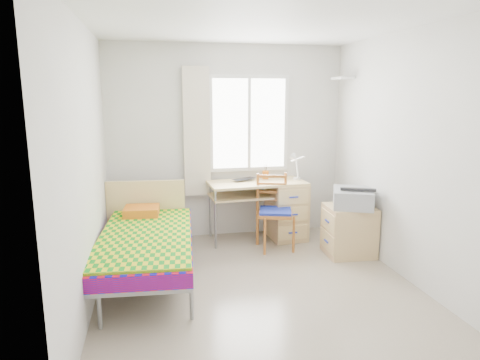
# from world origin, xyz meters

# --- Properties ---
(floor) EXTENTS (3.50, 3.50, 0.00)m
(floor) POSITION_xyz_m (0.00, 0.00, 0.00)
(floor) COLOR #BCAD93
(floor) RESTS_ON ground
(ceiling) EXTENTS (3.50, 3.50, 0.00)m
(ceiling) POSITION_xyz_m (0.00, 0.00, 2.60)
(ceiling) COLOR white
(ceiling) RESTS_ON wall_back
(wall_back) EXTENTS (3.20, 0.00, 3.20)m
(wall_back) POSITION_xyz_m (0.00, 1.75, 1.30)
(wall_back) COLOR silver
(wall_back) RESTS_ON ground
(wall_left) EXTENTS (0.00, 3.50, 3.50)m
(wall_left) POSITION_xyz_m (-1.60, 0.00, 1.30)
(wall_left) COLOR silver
(wall_left) RESTS_ON ground
(wall_right) EXTENTS (0.00, 3.50, 3.50)m
(wall_right) POSITION_xyz_m (1.60, 0.00, 1.30)
(wall_right) COLOR silver
(wall_right) RESTS_ON ground
(window) EXTENTS (1.10, 0.04, 1.30)m
(window) POSITION_xyz_m (0.30, 1.73, 1.55)
(window) COLOR white
(window) RESTS_ON wall_back
(curtain) EXTENTS (0.35, 0.05, 1.70)m
(curtain) POSITION_xyz_m (-0.42, 1.68, 1.45)
(curtain) COLOR #EEE3C5
(curtain) RESTS_ON wall_back
(floating_shelf) EXTENTS (0.20, 0.32, 0.03)m
(floating_shelf) POSITION_xyz_m (1.49, 1.40, 2.15)
(floating_shelf) COLOR white
(floating_shelf) RESTS_ON wall_right
(bed) EXTENTS (1.11, 2.11, 0.88)m
(bed) POSITION_xyz_m (-1.11, 0.47, 0.43)
(bed) COLOR gray
(bed) RESTS_ON floor
(desk) EXTENTS (1.31, 0.66, 0.80)m
(desk) POSITION_xyz_m (0.69, 1.43, 0.43)
(desk) COLOR #DFB575
(desk) RESTS_ON floor
(chair) EXTENTS (0.51, 0.51, 0.96)m
(chair) POSITION_xyz_m (0.49, 1.08, 0.54)
(chair) COLOR brown
(chair) RESTS_ON floor
(cabinet) EXTENTS (0.59, 0.53, 0.61)m
(cabinet) POSITION_xyz_m (1.31, 0.66, 0.31)
(cabinet) COLOR tan
(cabinet) RESTS_ON floor
(printer) EXTENTS (0.62, 0.66, 0.22)m
(printer) POSITION_xyz_m (1.34, 0.64, 0.72)
(printer) COLOR #A1A4A9
(printer) RESTS_ON cabinet
(laptop) EXTENTS (0.39, 0.34, 0.03)m
(laptop) POSITION_xyz_m (0.21, 1.50, 0.81)
(laptop) COLOR black
(laptop) RESTS_ON desk
(pen_cup) EXTENTS (0.11, 0.11, 0.11)m
(pen_cup) POSITION_xyz_m (0.51, 1.60, 0.86)
(pen_cup) COLOR #D25E17
(pen_cup) RESTS_ON desk
(task_lamp) EXTENTS (0.22, 0.32, 0.39)m
(task_lamp) POSITION_xyz_m (0.85, 1.35, 1.05)
(task_lamp) COLOR white
(task_lamp) RESTS_ON desk
(book) EXTENTS (0.26, 0.28, 0.02)m
(book) POSITION_xyz_m (0.10, 1.41, 0.59)
(book) COLOR gray
(book) RESTS_ON desk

